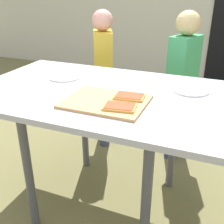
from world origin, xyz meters
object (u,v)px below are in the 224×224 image
(plate_white_left, at_px, (65,77))
(child_left, at_px, (103,72))
(pizza_slice_near_right, at_px, (120,107))
(cutting_board, at_px, (106,101))
(pizza_slice_far_right, at_px, (129,96))
(dining_table, at_px, (108,104))
(child_right, at_px, (182,79))
(plate_white_right, at_px, (191,90))

(plate_white_left, height_order, child_left, child_left)
(pizza_slice_near_right, xyz_separation_m, child_left, (-0.49, 0.92, -0.15))
(cutting_board, distance_m, child_left, 0.96)
(pizza_slice_far_right, relative_size, pizza_slice_near_right, 0.97)
(plate_white_left, relative_size, child_left, 0.17)
(pizza_slice_far_right, bearing_deg, cutting_board, -141.87)
(plate_white_left, bearing_deg, dining_table, -19.92)
(cutting_board, distance_m, child_right, 0.92)
(plate_white_right, bearing_deg, pizza_slice_far_right, -137.18)
(plate_white_right, xyz_separation_m, child_right, (-0.13, 0.57, -0.12))
(pizza_slice_near_right, distance_m, child_left, 1.05)
(pizza_slice_near_right, bearing_deg, child_right, 81.96)
(dining_table, distance_m, child_left, 0.80)
(pizza_slice_near_right, bearing_deg, pizza_slice_far_right, 90.18)
(dining_table, height_order, plate_white_left, plate_white_left)
(pizza_slice_far_right, height_order, child_right, child_right)
(plate_white_right, bearing_deg, plate_white_left, -175.97)
(plate_white_right, bearing_deg, child_right, 102.49)
(dining_table, bearing_deg, cutting_board, -70.12)
(plate_white_right, distance_m, child_right, 0.60)
(dining_table, bearing_deg, child_right, 69.39)
(dining_table, distance_m, child_right, 0.79)
(pizza_slice_far_right, distance_m, child_left, 0.94)
(child_left, bearing_deg, plate_white_left, -88.97)
(cutting_board, relative_size, pizza_slice_near_right, 2.46)
(dining_table, relative_size, plate_white_left, 7.63)
(dining_table, xyz_separation_m, child_right, (0.28, 0.74, -0.05))
(plate_white_left, bearing_deg, pizza_slice_near_right, -34.12)
(cutting_board, bearing_deg, dining_table, 109.88)
(plate_white_right, bearing_deg, child_left, 143.92)
(pizza_slice_near_right, bearing_deg, child_left, 117.94)
(child_left, bearing_deg, dining_table, -64.45)
(child_left, distance_m, child_right, 0.62)
(cutting_board, distance_m, pizza_slice_far_right, 0.12)
(pizza_slice_far_right, relative_size, child_left, 0.14)
(plate_white_right, distance_m, child_left, 0.94)
(cutting_board, relative_size, plate_white_right, 2.03)
(pizza_slice_far_right, relative_size, plate_white_left, 0.80)
(pizza_slice_near_right, distance_m, plate_white_left, 0.58)
(plate_white_right, height_order, plate_white_left, same)
(plate_white_left, distance_m, child_left, 0.61)
(cutting_board, xyz_separation_m, pizza_slice_near_right, (0.09, -0.06, 0.01))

